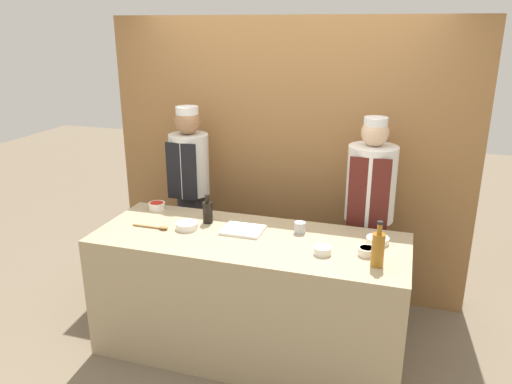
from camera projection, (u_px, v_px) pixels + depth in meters
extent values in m
plane|color=#756651|center=(249.00, 348.00, 3.78)|extent=(14.00, 14.00, 0.00)
cube|color=olive|center=(287.00, 159.00, 4.38)|extent=(3.14, 0.18, 2.40)
cube|color=tan|center=(249.00, 295.00, 3.63)|extent=(2.20, 0.83, 0.92)
cylinder|color=white|center=(323.00, 251.00, 3.22)|extent=(0.11, 0.11, 0.05)
cylinder|color=brown|center=(323.00, 248.00, 3.21)|extent=(0.09, 0.09, 0.02)
cylinder|color=white|center=(378.00, 240.00, 3.38)|extent=(0.15, 0.15, 0.04)
cylinder|color=yellow|center=(378.00, 238.00, 3.37)|extent=(0.13, 0.13, 0.01)
cylinder|color=white|center=(367.00, 251.00, 3.21)|extent=(0.11, 0.11, 0.05)
cylinder|color=orange|center=(367.00, 249.00, 3.20)|extent=(0.09, 0.09, 0.02)
cylinder|color=white|center=(157.00, 206.00, 4.00)|extent=(0.13, 0.13, 0.06)
cylinder|color=red|center=(157.00, 204.00, 3.99)|extent=(0.11, 0.11, 0.02)
cylinder|color=white|center=(187.00, 226.00, 3.62)|extent=(0.16, 0.16, 0.05)
cylinder|color=silver|center=(187.00, 224.00, 3.61)|extent=(0.13, 0.13, 0.01)
cube|color=white|center=(243.00, 230.00, 3.58)|extent=(0.29, 0.24, 0.02)
cylinder|color=#9E661E|center=(378.00, 250.00, 3.04)|extent=(0.08, 0.08, 0.21)
cylinder|color=#9E661E|center=(380.00, 229.00, 2.99)|extent=(0.03, 0.03, 0.06)
cylinder|color=black|center=(380.00, 223.00, 2.98)|extent=(0.04, 0.04, 0.02)
cylinder|color=black|center=(208.00, 212.00, 3.72)|extent=(0.07, 0.07, 0.16)
cylinder|color=black|center=(207.00, 199.00, 3.68)|extent=(0.03, 0.03, 0.05)
cylinder|color=black|center=(207.00, 195.00, 3.67)|extent=(0.03, 0.03, 0.01)
cylinder|color=#B7B7BC|center=(300.00, 227.00, 3.55)|extent=(0.08, 0.08, 0.08)
cylinder|color=#B2844C|center=(147.00, 226.00, 3.65)|extent=(0.23, 0.02, 0.02)
ellipsoid|color=#B2844C|center=(164.00, 227.00, 3.60)|extent=(0.07, 0.05, 0.02)
cylinder|color=#28282D|center=(193.00, 243.00, 4.47)|extent=(0.24, 0.24, 0.94)
cylinder|color=silver|center=(189.00, 164.00, 4.23)|extent=(0.33, 0.33, 0.52)
cube|color=black|center=(181.00, 172.00, 4.10)|extent=(0.27, 0.02, 0.48)
sphere|color=#9E704C|center=(187.00, 121.00, 4.12)|extent=(0.22, 0.22, 0.22)
cylinder|color=white|center=(187.00, 111.00, 4.09)|extent=(0.19, 0.19, 0.08)
cylinder|color=#28282D|center=(364.00, 269.00, 4.05)|extent=(0.27, 0.27, 0.88)
cylinder|color=white|center=(371.00, 183.00, 3.81)|extent=(0.38, 0.38, 0.58)
cube|color=#561E19|center=(369.00, 193.00, 3.66)|extent=(0.30, 0.02, 0.54)
sphere|color=beige|center=(375.00, 132.00, 3.69)|extent=(0.21, 0.21, 0.21)
cylinder|color=white|center=(376.00, 122.00, 3.66)|extent=(0.18, 0.18, 0.07)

